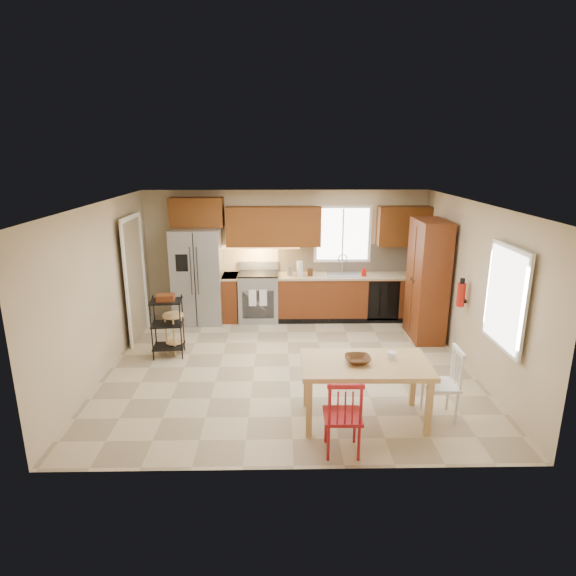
% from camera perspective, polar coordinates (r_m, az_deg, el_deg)
% --- Properties ---
extents(floor, '(5.50, 5.50, 0.00)m').
position_cam_1_polar(floor, '(7.54, 0.12, -9.28)').
color(floor, tan).
rests_on(floor, ground).
extents(ceiling, '(5.50, 5.00, 0.02)m').
position_cam_1_polar(ceiling, '(6.86, 0.13, 9.98)').
color(ceiling, silver).
rests_on(ceiling, ground).
extents(wall_back, '(5.50, 0.02, 2.50)m').
position_cam_1_polar(wall_back, '(9.52, -0.18, 4.05)').
color(wall_back, '#CCB793').
rests_on(wall_back, ground).
extents(wall_front, '(5.50, 0.02, 2.50)m').
position_cam_1_polar(wall_front, '(4.74, 0.76, -8.47)').
color(wall_front, '#CCB793').
rests_on(wall_front, ground).
extents(wall_left, '(0.02, 5.00, 2.50)m').
position_cam_1_polar(wall_left, '(7.56, -21.20, -0.21)').
color(wall_left, '#CCB793').
rests_on(wall_left, ground).
extents(wall_right, '(0.02, 5.00, 2.50)m').
position_cam_1_polar(wall_right, '(7.66, 21.16, 0.00)').
color(wall_right, '#CCB793').
rests_on(wall_right, ground).
extents(refrigerator, '(0.92, 0.75, 1.82)m').
position_cam_1_polar(refrigerator, '(9.36, -10.61, 1.43)').
color(refrigerator, gray).
rests_on(refrigerator, floor).
extents(range_stove, '(0.76, 0.63, 0.92)m').
position_cam_1_polar(range_stove, '(9.42, -3.50, -1.08)').
color(range_stove, gray).
rests_on(range_stove, floor).
extents(base_cabinet_narrow, '(0.30, 0.60, 0.90)m').
position_cam_1_polar(base_cabinet_narrow, '(9.48, -6.82, -1.12)').
color(base_cabinet_narrow, '#652B12').
rests_on(base_cabinet_narrow, floor).
extents(base_cabinet_run, '(2.92, 0.60, 0.90)m').
position_cam_1_polar(base_cabinet_run, '(9.54, 7.62, -1.04)').
color(base_cabinet_run, '#652B12').
rests_on(base_cabinet_run, floor).
extents(dishwasher, '(0.60, 0.02, 0.78)m').
position_cam_1_polar(dishwasher, '(9.37, 11.27, -1.53)').
color(dishwasher, black).
rests_on(dishwasher, floor).
extents(backsplash, '(2.92, 0.03, 0.55)m').
position_cam_1_polar(backsplash, '(9.63, 7.53, 3.58)').
color(backsplash, '#C3B093').
rests_on(backsplash, wall_back).
extents(upper_over_fridge, '(1.00, 0.35, 0.55)m').
position_cam_1_polar(upper_over_fridge, '(9.34, -10.78, 8.82)').
color(upper_over_fridge, '#613410').
rests_on(upper_over_fridge, wall_back).
extents(upper_left_block, '(1.80, 0.35, 0.75)m').
position_cam_1_polar(upper_left_block, '(9.25, -1.73, 7.30)').
color(upper_left_block, '#613410').
rests_on(upper_left_block, wall_back).
extents(upper_right_block, '(1.00, 0.35, 0.75)m').
position_cam_1_polar(upper_right_block, '(9.55, 13.56, 7.15)').
color(upper_right_block, '#613410').
rests_on(upper_right_block, wall_back).
extents(window_back, '(1.12, 0.04, 1.12)m').
position_cam_1_polar(window_back, '(9.51, 6.50, 6.38)').
color(window_back, white).
rests_on(window_back, wall_back).
extents(sink, '(0.62, 0.46, 0.16)m').
position_cam_1_polar(sink, '(9.40, 6.57, 1.34)').
color(sink, gray).
rests_on(sink, base_cabinet_run).
extents(undercab_glow, '(1.60, 0.30, 0.01)m').
position_cam_1_polar(undercab_glow, '(9.30, -3.57, 4.86)').
color(undercab_glow, '#FFBF66').
rests_on(undercab_glow, wall_back).
extents(soap_bottle, '(0.09, 0.09, 0.19)m').
position_cam_1_polar(soap_bottle, '(9.33, 8.99, 2.00)').
color(soap_bottle, '#B1160C').
rests_on(soap_bottle, base_cabinet_run).
extents(paper_towel, '(0.12, 0.12, 0.28)m').
position_cam_1_polar(paper_towel, '(9.24, 1.40, 2.33)').
color(paper_towel, white).
rests_on(paper_towel, base_cabinet_run).
extents(canister_steel, '(0.11, 0.11, 0.18)m').
position_cam_1_polar(canister_steel, '(9.24, 0.16, 2.02)').
color(canister_steel, gray).
rests_on(canister_steel, base_cabinet_run).
extents(canister_wood, '(0.10, 0.10, 0.14)m').
position_cam_1_polar(canister_wood, '(9.23, 2.65, 1.87)').
color(canister_wood, '#4E2C14').
rests_on(canister_wood, base_cabinet_run).
extents(pantry, '(0.50, 0.95, 2.10)m').
position_cam_1_polar(pantry, '(8.69, 16.19, 0.89)').
color(pantry, '#652B12').
rests_on(pantry, floor).
extents(fire_extinguisher, '(0.12, 0.12, 0.36)m').
position_cam_1_polar(fire_extinguisher, '(7.79, 19.83, -0.76)').
color(fire_extinguisher, '#B1160C').
rests_on(fire_extinguisher, wall_right).
extents(window_right, '(0.04, 1.02, 1.32)m').
position_cam_1_polar(window_right, '(6.57, 24.42, -1.07)').
color(window_right, white).
rests_on(window_right, wall_right).
extents(doorway, '(0.04, 0.95, 2.10)m').
position_cam_1_polar(doorway, '(8.77, -17.78, 0.90)').
color(doorway, '#8C7A59').
rests_on(doorway, wall_left).
extents(dining_table, '(1.55, 0.89, 0.75)m').
position_cam_1_polar(dining_table, '(6.08, 9.02, -12.07)').
color(dining_table, tan).
rests_on(dining_table, floor).
extents(chair_red, '(0.43, 0.43, 0.91)m').
position_cam_1_polar(chair_red, '(5.43, 6.49, -14.68)').
color(chair_red, '#A6191E').
rests_on(chair_red, floor).
extents(chair_white, '(0.43, 0.43, 0.91)m').
position_cam_1_polar(chair_white, '(6.32, 17.64, -10.75)').
color(chair_white, white).
rests_on(chair_white, floor).
extents(table_bowl, '(0.32, 0.32, 0.08)m').
position_cam_1_polar(table_bowl, '(5.89, 8.25, -8.79)').
color(table_bowl, '#4E2C14').
rests_on(table_bowl, dining_table).
extents(table_jar, '(0.11, 0.11, 0.13)m').
position_cam_1_polar(table_jar, '(6.05, 12.21, -8.02)').
color(table_jar, white).
rests_on(table_jar, dining_table).
extents(bar_stool, '(0.41, 0.41, 0.68)m').
position_cam_1_polar(bar_stool, '(8.09, -13.34, -5.30)').
color(bar_stool, tan).
rests_on(bar_stool, floor).
extents(utility_cart, '(0.52, 0.42, 0.98)m').
position_cam_1_polar(utility_cart, '(7.97, -14.07, -4.52)').
color(utility_cart, black).
rests_on(utility_cart, floor).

